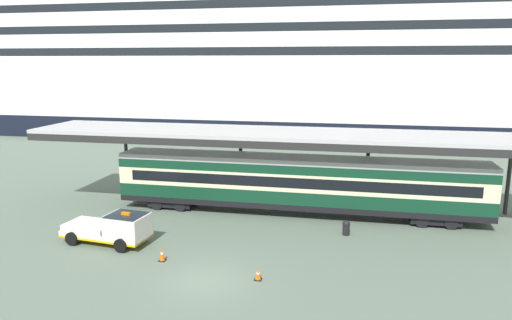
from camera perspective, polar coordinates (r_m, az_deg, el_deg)
ground_plane at (r=24.23m, az=-6.27°, el=-14.21°), size 400.00×400.00×0.00m
cruise_ship at (r=71.18m, az=3.30°, el=14.14°), size 152.71×22.44×40.43m
platform_canopy at (r=33.00m, az=5.17°, el=2.94°), size 38.45×5.86×5.78m
train_carriage at (r=33.25m, az=4.99°, el=-2.68°), size 25.50×2.81×4.11m
service_truck at (r=29.43m, az=-16.75°, el=-7.78°), size 5.40×2.72×2.02m
traffic_cone_near at (r=24.07m, az=0.25°, el=-13.56°), size 0.36×0.36×0.59m
traffic_cone_mid at (r=26.60m, az=-11.21°, el=-11.04°), size 0.36×0.36×0.76m
quay_bollard at (r=30.23m, az=10.78°, el=-7.91°), size 0.48×0.48×0.96m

